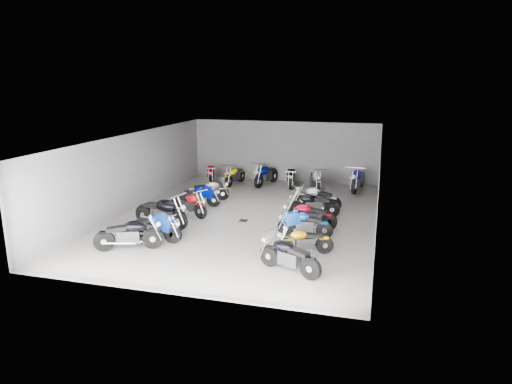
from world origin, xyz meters
TOP-DOWN VIEW (x-y plane):
  - ground at (0.00, 0.00)m, footprint 14.00×14.00m
  - wall_back at (0.00, 7.00)m, footprint 10.00×0.10m
  - wall_left at (-5.00, 0.00)m, footprint 0.10×14.00m
  - wall_right at (5.00, 0.00)m, footprint 0.10×14.00m
  - ceiling at (0.00, 0.00)m, footprint 10.00×14.00m
  - drain_grate at (0.00, -0.50)m, footprint 0.32×0.32m
  - motorcycle_left_a at (-2.64, -4.45)m, footprint 2.05×1.04m
  - motorcycle_left_b at (-2.25, -3.51)m, footprint 2.07×0.42m
  - motorcycle_left_c at (-2.71, -2.04)m, footprint 2.36×0.73m
  - motorcycle_left_d at (-2.35, -0.39)m, footprint 1.91×0.95m
  - motorcycle_left_e at (-2.45, 0.90)m, footprint 1.91×0.66m
  - motorcycle_left_f at (-2.43, 1.97)m, footprint 1.87×0.89m
  - motorcycle_right_a at (2.66, -4.83)m, footprint 1.94×0.99m
  - motorcycle_right_b at (2.86, -3.37)m, footprint 1.75×0.82m
  - motorcycle_right_c at (2.59, -1.72)m, footprint 1.96×0.39m
  - motorcycle_right_d at (2.59, -0.77)m, footprint 2.05×0.39m
  - motorcycle_right_e at (2.52, 0.79)m, footprint 2.08×0.52m
  - motorcycle_right_f at (2.54, 1.90)m, footprint 2.02×0.61m
  - motorcycle_back_a at (-3.66, 5.66)m, footprint 0.69×1.87m
  - motorcycle_back_b at (-2.26, 5.38)m, footprint 0.52×2.10m
  - motorcycle_back_c at (-0.66, 5.68)m, footprint 0.74×2.28m
  - motorcycle_back_d at (0.68, 5.75)m, footprint 0.47×2.01m
  - motorcycle_back_e at (1.97, 5.34)m, footprint 0.80×2.09m
  - motorcycle_back_f at (4.00, 5.72)m, footprint 0.57×2.40m

SIDE VIEW (x-z plane):
  - ground at x=0.00m, z-range 0.00..0.00m
  - drain_grate at x=0.00m, z-range 0.00..0.01m
  - motorcycle_right_b at x=2.86m, z-range 0.04..0.85m
  - motorcycle_back_a at x=-3.66m, z-range 0.04..0.88m
  - motorcycle_left_e at x=-2.45m, z-range 0.04..0.90m
  - motorcycle_right_c at x=2.59m, z-range 0.04..0.90m
  - motorcycle_left_f at x=-2.43m, z-range 0.04..0.91m
  - motorcycle_back_d at x=0.68m, z-range 0.04..0.93m
  - motorcycle_left_d at x=-2.35m, z-range 0.04..0.93m
  - motorcycle_right_f at x=2.54m, z-range 0.04..0.94m
  - motorcycle_right_d at x=2.59m, z-range 0.04..0.95m
  - motorcycle_left_b at x=-2.25m, z-range 0.04..0.95m
  - motorcycle_right_a at x=2.66m, z-range 0.04..0.96m
  - motorcycle_right_e at x=2.52m, z-range 0.04..0.96m
  - motorcycle_back_b at x=-2.26m, z-range 0.04..0.97m
  - motorcycle_back_e at x=1.97m, z-range 0.04..0.99m
  - motorcycle_left_a at x=-2.64m, z-range 0.04..1.01m
  - motorcycle_back_c at x=-0.66m, z-range 0.05..1.07m
  - motorcycle_left_c at x=-2.71m, z-range 0.05..1.10m
  - motorcycle_back_f at x=4.00m, z-range 0.05..1.11m
  - wall_back at x=0.00m, z-range 0.00..3.20m
  - wall_left at x=-5.00m, z-range 0.00..3.20m
  - wall_right at x=5.00m, z-range 0.00..3.20m
  - ceiling at x=0.00m, z-range 3.20..3.24m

